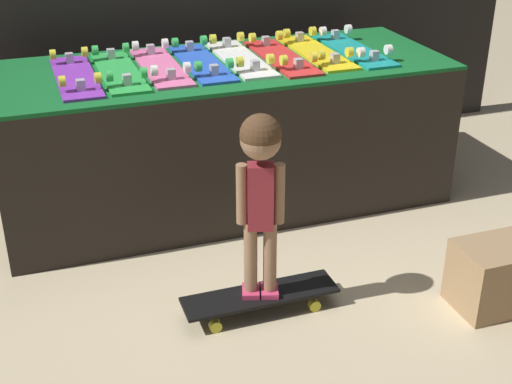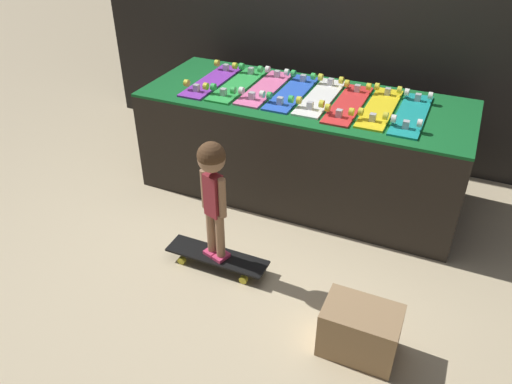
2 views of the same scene
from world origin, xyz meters
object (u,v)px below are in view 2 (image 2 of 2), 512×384
(skateboard_green_on_rack, at_px, (238,84))
(skateboard_blue_on_rack, at_px, (292,92))
(skateboard_pink_on_rack, at_px, (265,87))
(skateboard_red_on_rack, at_px, (348,103))
(skateboard_teal_on_rack, at_px, (412,113))
(skateboard_purple_on_rack, at_px, (212,80))
(skateboard_on_floor, at_px, (217,257))
(child, at_px, (213,180))
(skateboard_yellow_on_rack, at_px, (380,107))
(skateboard_white_on_rack, at_px, (321,96))
(storage_box, at_px, (360,331))

(skateboard_green_on_rack, xyz_separation_m, skateboard_blue_on_rack, (0.44, 0.02, 0.00))
(skateboard_pink_on_rack, xyz_separation_m, skateboard_red_on_rack, (0.66, -0.04, 0.00))
(skateboard_teal_on_rack, bearing_deg, skateboard_purple_on_rack, 179.98)
(skateboard_on_floor, xyz_separation_m, child, (0.00, -0.00, 0.59))
(skateboard_blue_on_rack, relative_size, skateboard_on_floor, 1.07)
(skateboard_on_floor, height_order, child, child)
(skateboard_red_on_rack, xyz_separation_m, skateboard_yellow_on_rack, (0.22, 0.03, 0.00))
(skateboard_red_on_rack, bearing_deg, skateboard_white_on_rack, 168.70)
(skateboard_purple_on_rack, xyz_separation_m, skateboard_on_floor, (0.58, -1.10, -0.74))
(skateboard_green_on_rack, bearing_deg, skateboard_white_on_rack, 2.18)
(child, bearing_deg, skateboard_blue_on_rack, 104.14)
(skateboard_green_on_rack, xyz_separation_m, skateboard_white_on_rack, (0.66, 0.02, 0.00))
(skateboard_purple_on_rack, xyz_separation_m, child, (0.58, -1.10, -0.14))
(skateboard_white_on_rack, relative_size, storage_box, 1.82)
(skateboard_on_floor, bearing_deg, skateboard_yellow_on_rack, 57.04)
(skateboard_purple_on_rack, distance_m, skateboard_red_on_rack, 1.09)
(skateboard_yellow_on_rack, relative_size, skateboard_on_floor, 1.07)
(skateboard_red_on_rack, distance_m, skateboard_on_floor, 1.41)
(skateboard_teal_on_rack, xyz_separation_m, skateboard_on_floor, (-0.94, -1.10, -0.74))
(skateboard_red_on_rack, bearing_deg, storage_box, -69.91)
(skateboard_white_on_rack, height_order, skateboard_red_on_rack, same)
(skateboard_pink_on_rack, relative_size, skateboard_red_on_rack, 1.00)
(skateboard_blue_on_rack, relative_size, skateboard_yellow_on_rack, 1.00)
(skateboard_red_on_rack, bearing_deg, skateboard_pink_on_rack, 176.64)
(skateboard_white_on_rack, bearing_deg, skateboard_pink_on_rack, -179.32)
(skateboard_red_on_rack, height_order, storage_box, skateboard_red_on_rack)
(skateboard_green_on_rack, height_order, skateboard_teal_on_rack, same)
(skateboard_green_on_rack, bearing_deg, skateboard_teal_on_rack, -0.53)
(storage_box, bearing_deg, child, 163.87)
(skateboard_green_on_rack, bearing_deg, skateboard_pink_on_rack, 5.16)
(skateboard_teal_on_rack, bearing_deg, skateboard_on_floor, -130.68)
(skateboard_blue_on_rack, bearing_deg, storage_box, -56.42)
(skateboard_green_on_rack, height_order, skateboard_white_on_rack, same)
(skateboard_teal_on_rack, relative_size, skateboard_on_floor, 1.07)
(skateboard_blue_on_rack, bearing_deg, skateboard_red_on_rack, -4.71)
(skateboard_pink_on_rack, distance_m, skateboard_yellow_on_rack, 0.87)
(skateboard_purple_on_rack, distance_m, skateboard_green_on_rack, 0.22)
(skateboard_green_on_rack, distance_m, skateboard_pink_on_rack, 0.22)
(skateboard_yellow_on_rack, xyz_separation_m, skateboard_teal_on_rack, (0.22, -0.02, 0.00))
(skateboard_blue_on_rack, height_order, skateboard_teal_on_rack, same)
(skateboard_yellow_on_rack, bearing_deg, skateboard_on_floor, -122.96)
(skateboard_green_on_rack, distance_m, storage_box, 2.08)
(skateboard_teal_on_rack, bearing_deg, skateboard_yellow_on_rack, 174.58)
(skateboard_white_on_rack, distance_m, skateboard_teal_on_rack, 0.66)
(child, bearing_deg, storage_box, 1.59)
(skateboard_green_on_rack, height_order, child, child)
(storage_box, bearing_deg, skateboard_red_on_rack, 110.09)
(skateboard_pink_on_rack, xyz_separation_m, child, (0.15, -1.13, -0.14))
(skateboard_white_on_rack, relative_size, skateboard_on_floor, 1.07)
(skateboard_blue_on_rack, bearing_deg, skateboard_on_floor, -93.58)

